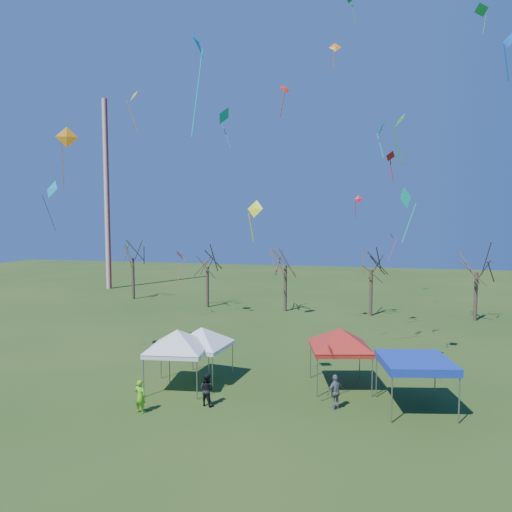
{
  "coord_description": "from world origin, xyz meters",
  "views": [
    {
      "loc": [
        5.1,
        -20.8,
        9.27
      ],
      "look_at": [
        -0.44,
        3.0,
        7.31
      ],
      "focal_mm": 32.0,
      "sensor_mm": 36.0,
      "label": 1
    }
  ],
  "objects_px": {
    "radio_mast": "(107,195)",
    "person_dark": "(207,389)",
    "tree_3": "(372,253)",
    "tree_4": "(477,255)",
    "tent_white_west": "(177,334)",
    "tree_1": "(207,253)",
    "tent_red": "(340,332)",
    "person_grey": "(335,392)",
    "person_green": "(140,396)",
    "tent_white_mid": "(202,331)",
    "tree_0": "(132,244)",
    "tree_2": "(286,249)",
    "tent_blue": "(416,363)"
  },
  "relations": [
    {
      "from": "tent_white_mid",
      "to": "tree_4",
      "type": "bearing_deg",
      "value": 46.91
    },
    {
      "from": "tree_3",
      "to": "tent_red",
      "type": "height_order",
      "value": "tree_3"
    },
    {
      "from": "person_dark",
      "to": "person_green",
      "type": "height_order",
      "value": "person_dark"
    },
    {
      "from": "tent_blue",
      "to": "tent_white_mid",
      "type": "bearing_deg",
      "value": 172.22
    },
    {
      "from": "tree_3",
      "to": "tent_blue",
      "type": "bearing_deg",
      "value": -85.56
    },
    {
      "from": "tree_3",
      "to": "tree_4",
      "type": "xyz_separation_m",
      "value": [
        9.32,
        -0.04,
        -0.02
      ]
    },
    {
      "from": "tent_white_west",
      "to": "person_dark",
      "type": "distance_m",
      "value": 3.71
    },
    {
      "from": "tree_0",
      "to": "tree_3",
      "type": "bearing_deg",
      "value": -7.08
    },
    {
      "from": "tree_0",
      "to": "person_grey",
      "type": "bearing_deg",
      "value": -46.55
    },
    {
      "from": "tree_1",
      "to": "tent_white_mid",
      "type": "relative_size",
      "value": 1.88
    },
    {
      "from": "person_grey",
      "to": "person_green",
      "type": "relative_size",
      "value": 1.07
    },
    {
      "from": "tent_white_west",
      "to": "person_dark",
      "type": "height_order",
      "value": "tent_white_west"
    },
    {
      "from": "tree_2",
      "to": "person_green",
      "type": "height_order",
      "value": "tree_2"
    },
    {
      "from": "person_dark",
      "to": "tent_white_mid",
      "type": "bearing_deg",
      "value": -50.86
    },
    {
      "from": "tent_blue",
      "to": "tree_1",
      "type": "bearing_deg",
      "value": 129.23
    },
    {
      "from": "tree_4",
      "to": "tent_white_west",
      "type": "height_order",
      "value": "tree_4"
    },
    {
      "from": "tree_2",
      "to": "tree_4",
      "type": "xyz_separation_m",
      "value": [
        17.72,
        -0.38,
        -0.23
      ]
    },
    {
      "from": "tree_1",
      "to": "tent_red",
      "type": "relative_size",
      "value": 1.78
    },
    {
      "from": "radio_mast",
      "to": "tree_1",
      "type": "height_order",
      "value": "radio_mast"
    },
    {
      "from": "tree_4",
      "to": "tent_white_west",
      "type": "bearing_deg",
      "value": -132.24
    },
    {
      "from": "radio_mast",
      "to": "tent_white_mid",
      "type": "relative_size",
      "value": 6.22
    },
    {
      "from": "radio_mast",
      "to": "tree_2",
      "type": "distance_m",
      "value": 28.08
    },
    {
      "from": "tree_2",
      "to": "tent_white_west",
      "type": "height_order",
      "value": "tree_2"
    },
    {
      "from": "tree_4",
      "to": "tent_white_mid",
      "type": "height_order",
      "value": "tree_4"
    },
    {
      "from": "tent_white_mid",
      "to": "tent_red",
      "type": "relative_size",
      "value": 0.95
    },
    {
      "from": "tent_red",
      "to": "person_grey",
      "type": "xyz_separation_m",
      "value": [
        -0.05,
        -3.05,
        -2.24
      ]
    },
    {
      "from": "tree_2",
      "to": "tent_blue",
      "type": "bearing_deg",
      "value": -65.7
    },
    {
      "from": "person_grey",
      "to": "tree_3",
      "type": "bearing_deg",
      "value": -139.83
    },
    {
      "from": "person_grey",
      "to": "person_green",
      "type": "bearing_deg",
      "value": -29.08
    },
    {
      "from": "tree_4",
      "to": "tent_white_west",
      "type": "xyz_separation_m",
      "value": [
        -19.97,
        -22.0,
        -2.99
      ]
    },
    {
      "from": "tree_0",
      "to": "person_dark",
      "type": "height_order",
      "value": "tree_0"
    },
    {
      "from": "tent_red",
      "to": "person_dark",
      "type": "xyz_separation_m",
      "value": [
        -6.33,
        -4.05,
        -2.29
      ]
    },
    {
      "from": "radio_mast",
      "to": "person_dark",
      "type": "relative_size",
      "value": 15.37
    },
    {
      "from": "tent_white_mid",
      "to": "person_green",
      "type": "distance_m",
      "value": 5.51
    },
    {
      "from": "tree_4",
      "to": "person_grey",
      "type": "distance_m",
      "value": 26.02
    },
    {
      "from": "tree_0",
      "to": "tent_white_mid",
      "type": "relative_size",
      "value": 2.1
    },
    {
      "from": "tree_1",
      "to": "tree_0",
      "type": "bearing_deg",
      "value": 164.82
    },
    {
      "from": "tree_1",
      "to": "person_dark",
      "type": "distance_m",
      "value": 26.36
    },
    {
      "from": "tree_3",
      "to": "tent_white_west",
      "type": "height_order",
      "value": "tree_3"
    },
    {
      "from": "person_green",
      "to": "tree_3",
      "type": "bearing_deg",
      "value": -105.62
    },
    {
      "from": "radio_mast",
      "to": "tent_white_west",
      "type": "height_order",
      "value": "radio_mast"
    },
    {
      "from": "tree_4",
      "to": "tent_white_mid",
      "type": "bearing_deg",
      "value": -133.09
    },
    {
      "from": "radio_mast",
      "to": "tree_0",
      "type": "bearing_deg",
      "value": -42.77
    },
    {
      "from": "radio_mast",
      "to": "tree_4",
      "type": "xyz_separation_m",
      "value": [
        43.36,
        -10.0,
        -6.44
      ]
    },
    {
      "from": "radio_mast",
      "to": "tree_0",
      "type": "height_order",
      "value": "radio_mast"
    },
    {
      "from": "tent_white_mid",
      "to": "tree_1",
      "type": "bearing_deg",
      "value": 108.34
    },
    {
      "from": "tree_2",
      "to": "person_green",
      "type": "distance_m",
      "value": 26.47
    },
    {
      "from": "radio_mast",
      "to": "person_dark",
      "type": "xyz_separation_m",
      "value": [
        25.7,
        -33.82,
        -11.69
      ]
    },
    {
      "from": "person_green",
      "to": "tree_2",
      "type": "bearing_deg",
      "value": -88.03
    },
    {
      "from": "tent_white_mid",
      "to": "person_grey",
      "type": "bearing_deg",
      "value": -17.01
    }
  ]
}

